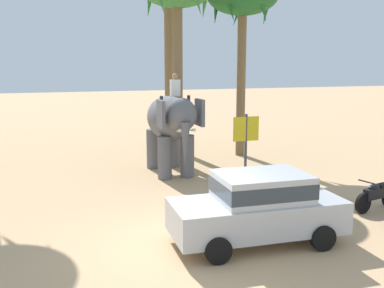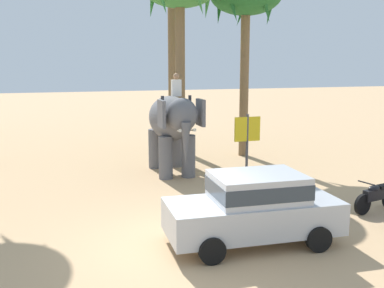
{
  "view_description": "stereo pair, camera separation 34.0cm",
  "coord_description": "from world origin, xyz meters",
  "px_view_note": "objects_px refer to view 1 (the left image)",
  "views": [
    {
      "loc": [
        -3.13,
        -9.57,
        4.25
      ],
      "look_at": [
        1.74,
        4.39,
        1.6
      ],
      "focal_mm": 42.35,
      "sensor_mm": 36.0,
      "label": 1
    },
    {
      "loc": [
        -2.81,
        -9.68,
        4.25
      ],
      "look_at": [
        1.74,
        4.39,
        1.6
      ],
      "focal_mm": 42.35,
      "sensor_mm": 36.0,
      "label": 2
    }
  ],
  "objects_px": {
    "car_sedan_foreground": "(259,205)",
    "elephant_with_mahout": "(171,123)",
    "palm_tree_leaning_seaward": "(243,0)",
    "signboard_yellow": "(246,133)",
    "motorcycle_fourth_in_row": "(377,195)"
  },
  "relations": [
    {
      "from": "car_sedan_foreground",
      "to": "elephant_with_mahout",
      "type": "bearing_deg",
      "value": 89.94
    },
    {
      "from": "elephant_with_mahout",
      "to": "palm_tree_leaning_seaward",
      "type": "bearing_deg",
      "value": 30.8
    },
    {
      "from": "car_sedan_foreground",
      "to": "signboard_yellow",
      "type": "height_order",
      "value": "signboard_yellow"
    },
    {
      "from": "car_sedan_foreground",
      "to": "motorcycle_fourth_in_row",
      "type": "distance_m",
      "value": 4.56
    },
    {
      "from": "elephant_with_mahout",
      "to": "signboard_yellow",
      "type": "bearing_deg",
      "value": -31.29
    },
    {
      "from": "palm_tree_leaning_seaward",
      "to": "elephant_with_mahout",
      "type": "bearing_deg",
      "value": -149.2
    },
    {
      "from": "elephant_with_mahout",
      "to": "signboard_yellow",
      "type": "distance_m",
      "value": 2.89
    },
    {
      "from": "car_sedan_foreground",
      "to": "palm_tree_leaning_seaward",
      "type": "bearing_deg",
      "value": 67.16
    },
    {
      "from": "palm_tree_leaning_seaward",
      "to": "signboard_yellow",
      "type": "height_order",
      "value": "palm_tree_leaning_seaward"
    },
    {
      "from": "car_sedan_foreground",
      "to": "palm_tree_leaning_seaward",
      "type": "xyz_separation_m",
      "value": [
        4.08,
        9.7,
        6.06
      ]
    },
    {
      "from": "car_sedan_foreground",
      "to": "elephant_with_mahout",
      "type": "height_order",
      "value": "elephant_with_mahout"
    },
    {
      "from": "elephant_with_mahout",
      "to": "motorcycle_fourth_in_row",
      "type": "xyz_separation_m",
      "value": [
        4.41,
        -6.22,
        -1.53
      ]
    },
    {
      "from": "elephant_with_mahout",
      "to": "motorcycle_fourth_in_row",
      "type": "height_order",
      "value": "elephant_with_mahout"
    },
    {
      "from": "palm_tree_leaning_seaward",
      "to": "signboard_yellow",
      "type": "distance_m",
      "value": 6.79
    },
    {
      "from": "car_sedan_foreground",
      "to": "signboard_yellow",
      "type": "distance_m",
      "value": 6.33
    }
  ]
}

